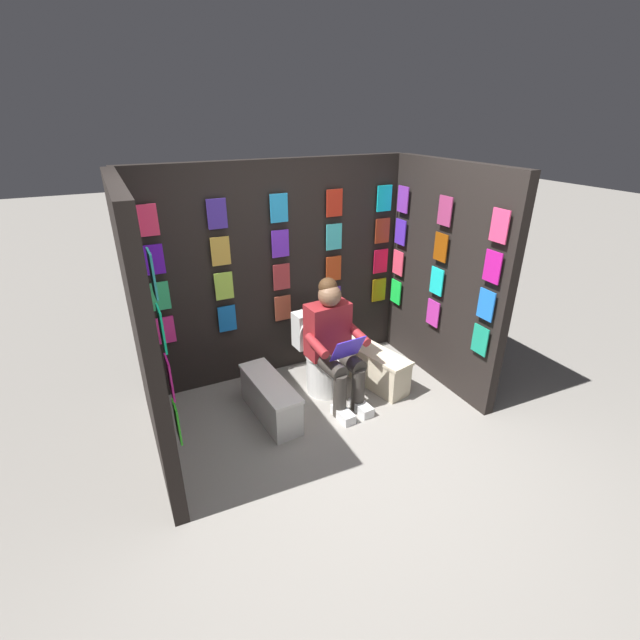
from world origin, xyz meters
TOP-DOWN VIEW (x-y plane):
  - ground_plane at (0.00, 0.00)m, footprint 30.00×30.00m
  - display_wall_back at (0.00, -1.65)m, footprint 2.75×0.14m
  - display_wall_left at (-1.37, -0.80)m, footprint 0.14×1.61m
  - display_wall_right at (1.37, -0.80)m, footprint 0.14×1.61m
  - toilet at (-0.20, -1.09)m, footprint 0.42×0.57m
  - person_reading at (-0.22, -0.86)m, footprint 0.55×0.71m
  - comic_longbox_near at (-0.70, -0.92)m, footprint 0.43×0.84m
  - comic_longbox_far at (0.42, -0.86)m, footprint 0.33×0.84m

SIDE VIEW (x-z plane):
  - ground_plane at x=0.00m, z-range 0.00..0.00m
  - comic_longbox_far at x=0.42m, z-range 0.00..0.37m
  - comic_longbox_near at x=-0.70m, z-range 0.00..0.38m
  - toilet at x=-0.20m, z-range -0.06..0.71m
  - person_reading at x=-0.22m, z-range 0.00..1.20m
  - display_wall_back at x=0.00m, z-range 0.00..2.14m
  - display_wall_left at x=-1.37m, z-range 0.00..2.14m
  - display_wall_right at x=1.37m, z-range 0.00..2.14m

